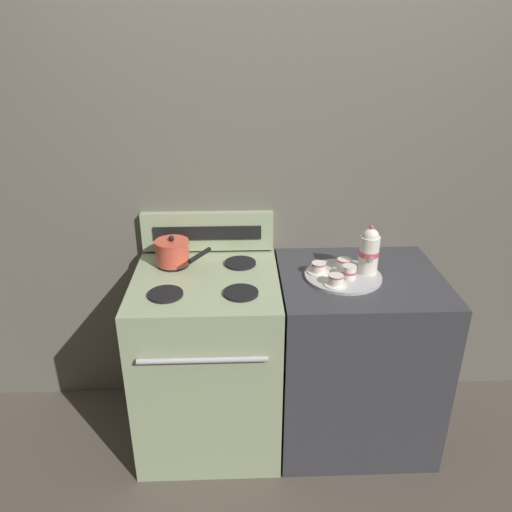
% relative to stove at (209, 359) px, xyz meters
% --- Properties ---
extents(ground_plane, '(6.00, 6.00, 0.00)m').
position_rel_stove_xyz_m(ground_plane, '(0.39, 0.00, -0.46)').
color(ground_plane, brown).
extents(wall_back, '(6.00, 0.05, 2.20)m').
position_rel_stove_xyz_m(wall_back, '(0.39, 0.36, 0.64)').
color(wall_back, '#666056').
rests_on(wall_back, ground).
extents(stove, '(0.69, 0.70, 0.92)m').
position_rel_stove_xyz_m(stove, '(0.00, 0.00, 0.00)').
color(stove, '#9EAD84').
rests_on(stove, ground).
extents(control_panel, '(0.67, 0.05, 0.20)m').
position_rel_stove_xyz_m(control_panel, '(-0.00, 0.31, 0.57)').
color(control_panel, '#9EAD84').
rests_on(control_panel, stove).
extents(side_counter, '(0.77, 0.67, 0.91)m').
position_rel_stove_xyz_m(side_counter, '(0.74, 0.00, -0.00)').
color(side_counter, '#38383D').
rests_on(side_counter, ground).
extents(saucepan, '(0.27, 0.24, 0.14)m').
position_rel_stove_xyz_m(saucepan, '(-0.16, 0.15, 0.53)').
color(saucepan, '#D14C38').
rests_on(saucepan, stove).
extents(serving_tray, '(0.36, 0.36, 0.01)m').
position_rel_stove_xyz_m(serving_tray, '(0.64, -0.01, 0.46)').
color(serving_tray, '#B2B2B7').
rests_on(serving_tray, side_counter).
extents(teapot, '(0.09, 0.15, 0.24)m').
position_rel_stove_xyz_m(teapot, '(0.76, 0.01, 0.58)').
color(teapot, white).
rests_on(teapot, serving_tray).
extents(teacup_left, '(0.10, 0.10, 0.05)m').
position_rel_stove_xyz_m(teacup_left, '(0.59, -0.11, 0.49)').
color(teacup_left, white).
rests_on(teacup_left, serving_tray).
extents(teacup_right, '(0.10, 0.10, 0.05)m').
position_rel_stove_xyz_m(teacup_right, '(0.66, 0.06, 0.49)').
color(teacup_right, white).
rests_on(teacup_right, serving_tray).
extents(teacup_front, '(0.10, 0.10, 0.05)m').
position_rel_stove_xyz_m(teacup_front, '(0.53, 0.02, 0.49)').
color(teacup_front, white).
rests_on(teacup_front, serving_tray).
extents(creamer_jug, '(0.07, 0.07, 0.06)m').
position_rel_stove_xyz_m(creamer_jug, '(0.66, -0.04, 0.50)').
color(creamer_jug, white).
rests_on(creamer_jug, serving_tray).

